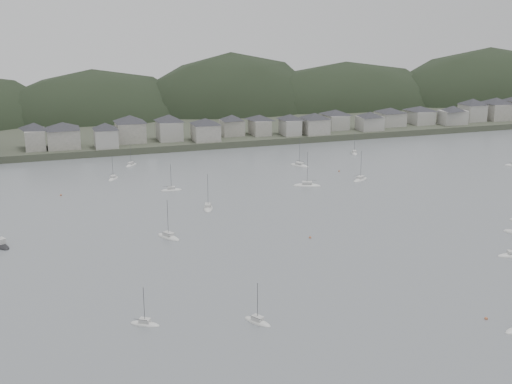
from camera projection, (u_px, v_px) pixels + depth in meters
name	position (u px, v px, depth m)	size (l,w,h in m)	color
ground	(371.00, 312.00, 132.25)	(900.00, 900.00, 0.00)	slate
far_shore_land	(144.00, 110.00, 401.10)	(900.00, 250.00, 3.00)	#383D2D
forested_ridge	(160.00, 137.00, 382.65)	(851.55, 103.94, 102.57)	black
waterfront_town	(283.00, 122.00, 312.85)	(451.48, 28.46, 12.92)	gray
moored_fleet	(265.00, 208.00, 202.38)	(256.53, 171.53, 13.67)	silver
motor_launch_far	(1.00, 246.00, 169.27)	(6.28, 8.45, 3.92)	black
mooring_buoys	(231.00, 232.00, 180.32)	(131.20, 124.58, 0.70)	#B6633C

